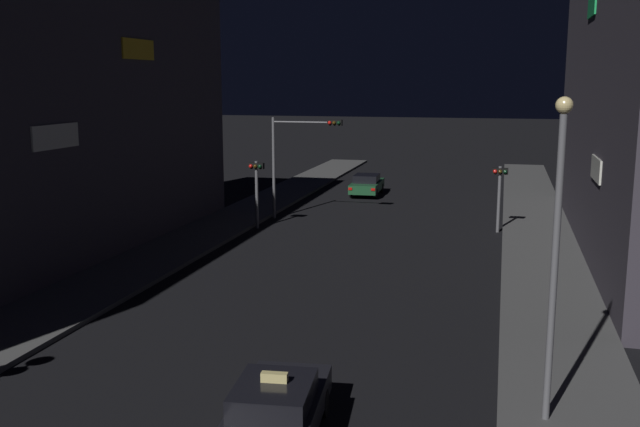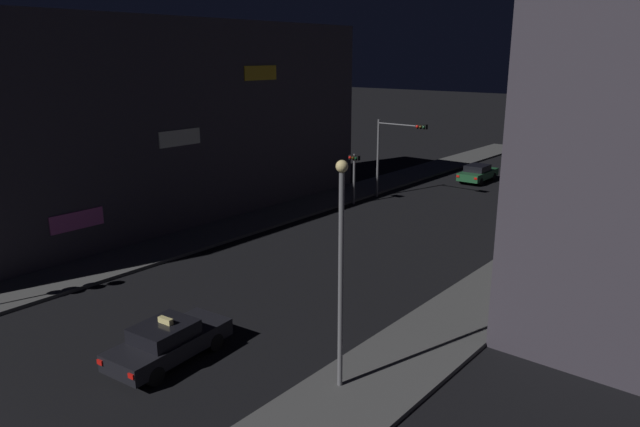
# 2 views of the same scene
# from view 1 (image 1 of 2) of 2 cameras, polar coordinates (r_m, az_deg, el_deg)

# --- Properties ---
(sidewalk_left) EXTENTS (3.43, 64.63, 0.16)m
(sidewalk_left) POSITION_cam_1_polar(r_m,az_deg,el_deg) (38.80, -7.65, -0.85)
(sidewalk_left) COLOR #4C4C4C
(sidewalk_left) RESTS_ON ground_plane
(sidewalk_right) EXTENTS (3.43, 64.63, 0.16)m
(sidewalk_right) POSITION_cam_1_polar(r_m,az_deg,el_deg) (36.10, 16.95, -2.07)
(sidewalk_right) COLOR #4C4C4C
(sidewalk_right) RESTS_ON ground_plane
(taxi) EXTENTS (2.23, 4.60, 1.62)m
(taxi) POSITION_cam_1_polar(r_m,az_deg,el_deg) (15.82, -3.55, -15.35)
(taxi) COLOR black
(taxi) RESTS_ON ground_plane
(far_car) EXTENTS (1.93, 4.50, 1.42)m
(far_car) POSITION_cam_1_polar(r_m,az_deg,el_deg) (48.87, 3.73, 2.32)
(far_car) COLOR #1E512D
(far_car) RESTS_ON ground_plane
(traffic_light_overhead) EXTENTS (3.97, 0.41, 5.66)m
(traffic_light_overhead) POSITION_cam_1_polar(r_m,az_deg,el_deg) (39.70, -1.74, 5.28)
(traffic_light_overhead) COLOR slate
(traffic_light_overhead) RESTS_ON ground_plane
(traffic_light_left_kerb) EXTENTS (0.80, 0.42, 3.54)m
(traffic_light_left_kerb) POSITION_cam_1_polar(r_m,az_deg,el_deg) (37.55, -5.05, 2.65)
(traffic_light_left_kerb) COLOR slate
(traffic_light_left_kerb) RESTS_ON ground_plane
(traffic_light_right_kerb) EXTENTS (0.80, 0.41, 3.40)m
(traffic_light_right_kerb) POSITION_cam_1_polar(r_m,az_deg,el_deg) (37.52, 14.02, 2.22)
(traffic_light_right_kerb) COLOR slate
(traffic_light_right_kerb) RESTS_ON ground_plane
(street_lamp_near_block) EXTENTS (0.36, 0.36, 7.14)m
(street_lamp_near_block) POSITION_cam_1_polar(r_m,az_deg,el_deg) (16.21, 18.20, -1.80)
(street_lamp_near_block) COLOR slate
(street_lamp_near_block) RESTS_ON sidewalk_right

